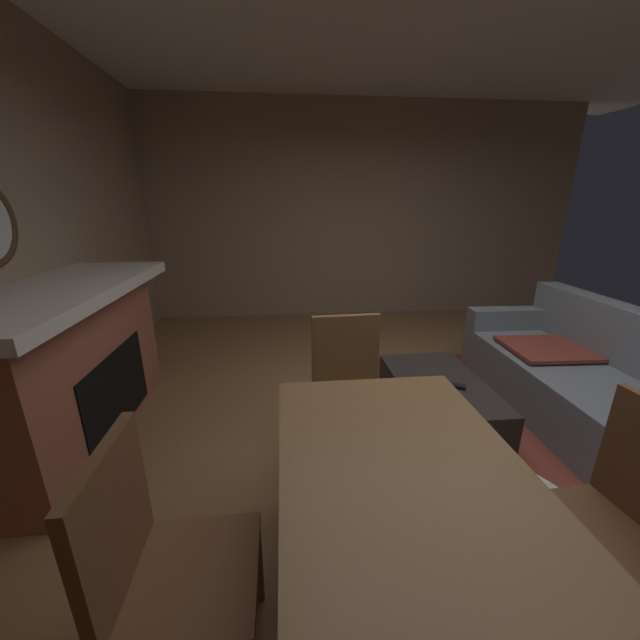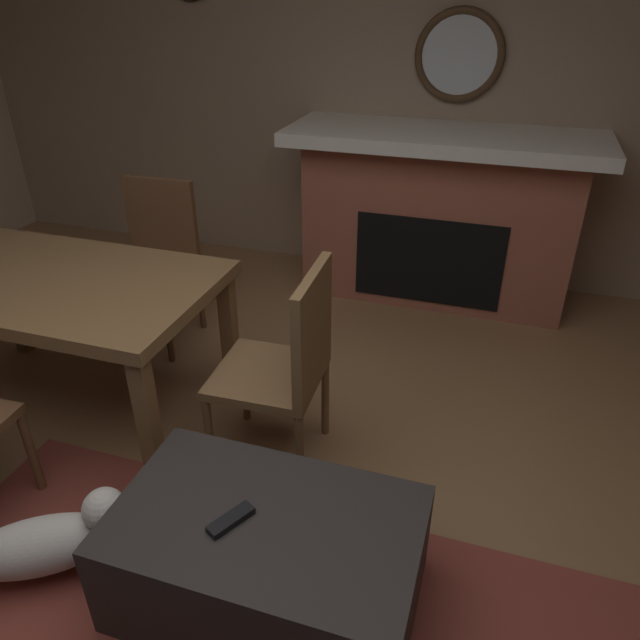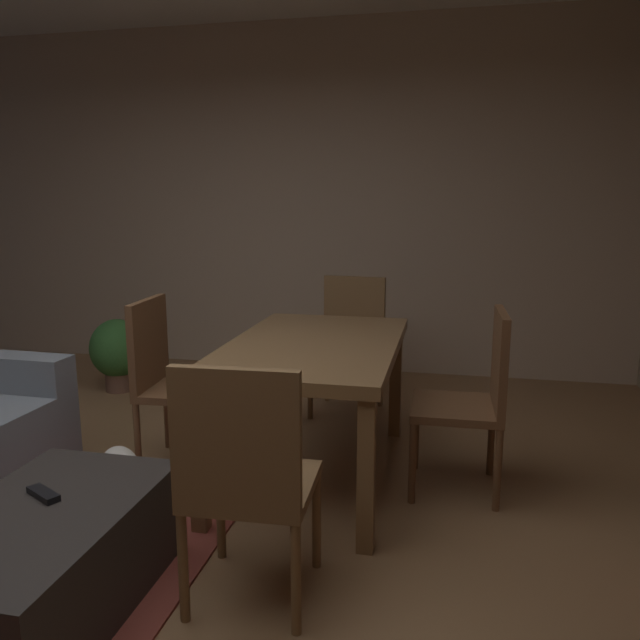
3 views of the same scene
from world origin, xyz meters
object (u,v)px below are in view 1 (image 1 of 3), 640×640
at_px(dining_chair_north, 625,514).
at_px(small_dog, 522,486).
at_px(dining_chair_west, 348,381).
at_px(ottoman_coffee_table, 438,406).
at_px(dining_table, 410,505).
at_px(dining_chair_south, 158,558).
at_px(tv_remote, 453,386).
at_px(fireplace, 68,366).
at_px(couch, 600,390).

height_order(dining_chair_north, small_dog, dining_chair_north).
height_order(dining_chair_north, dining_chair_west, same).
bearing_deg(ottoman_coffee_table, dining_table, -28.12).
relative_size(dining_chair_south, dining_chair_north, 1.00).
height_order(tv_remote, dining_table, dining_table).
height_order(fireplace, dining_table, fireplace).
distance_m(tv_remote, dining_chair_south, 1.98).
relative_size(dining_table, dining_chair_north, 1.57).
relative_size(dining_chair_south, small_dog, 1.71).
distance_m(fireplace, dining_chair_south, 1.80).
bearing_deg(small_dog, dining_chair_west, -125.14).
height_order(fireplace, tv_remote, fireplace).
height_order(fireplace, dining_chair_west, fireplace).
height_order(couch, small_dog, couch).
bearing_deg(ottoman_coffee_table, dining_chair_south, -49.31).
distance_m(ottoman_coffee_table, dining_chair_west, 0.79).
bearing_deg(ottoman_coffee_table, dining_chair_west, -75.56).
distance_m(dining_table, dining_chair_north, 0.83).
distance_m(fireplace, dining_chair_north, 3.05).
bearing_deg(tv_remote, dining_table, -3.84).
xyz_separation_m(tv_remote, dining_chair_west, (0.09, -0.75, 0.12)).
bearing_deg(dining_table, small_dog, 122.42).
xyz_separation_m(tv_remote, dining_chair_north, (1.20, 0.08, 0.12)).
height_order(ottoman_coffee_table, tv_remote, tv_remote).
xyz_separation_m(ottoman_coffee_table, small_dog, (0.77, 0.14, -0.03)).
xyz_separation_m(tv_remote, dining_table, (1.21, -0.74, 0.25)).
bearing_deg(dining_chair_south, dining_table, 90.10).
height_order(tv_remote, dining_chair_north, dining_chair_north).
relative_size(ottoman_coffee_table, tv_remote, 6.24).
bearing_deg(couch, dining_table, -56.99).
bearing_deg(dining_table, couch, 123.01).
xyz_separation_m(dining_table, small_dog, (-0.53, 0.84, -0.49)).
xyz_separation_m(tv_remote, small_dog, (0.68, 0.09, -0.24)).
relative_size(dining_chair_north, dining_chair_west, 1.00).
relative_size(dining_chair_west, small_dog, 1.71).
xyz_separation_m(dining_table, dining_chair_west, (-1.12, -0.00, -0.13)).
distance_m(dining_chair_south, small_dog, 1.78).
bearing_deg(couch, tv_remote, -89.57).
bearing_deg(small_dog, fireplace, -109.25).
height_order(tv_remote, dining_chair_west, dining_chair_west).
bearing_deg(small_dog, dining_chair_north, -1.71).
xyz_separation_m(dining_table, dining_chair_south, (0.00, -0.82, -0.13)).
relative_size(ottoman_coffee_table, dining_chair_west, 1.07).
height_order(fireplace, small_dog, fireplace).
xyz_separation_m(couch, dining_chair_west, (0.09, -1.88, 0.22)).
relative_size(couch, tv_remote, 14.47).
height_order(dining_table, dining_chair_south, dining_chair_south).
bearing_deg(dining_chair_south, dining_chair_west, 143.99).
bearing_deg(fireplace, dining_table, 51.61).
xyz_separation_m(fireplace, dining_chair_south, (1.47, 1.04, -0.03)).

